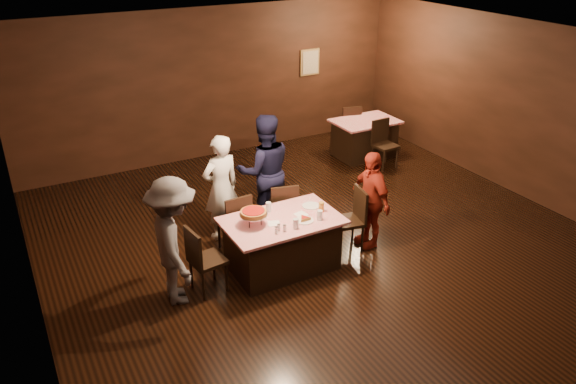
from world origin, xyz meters
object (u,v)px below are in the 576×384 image
object	(u,v)px
diner_red_shirt	(370,199)
plate_empty	(311,206)
chair_far_right	(282,210)
diner_white_jacket	(221,188)
diner_grey_knit	(174,242)
glass_back	(269,207)
chair_end_left	(208,259)
chair_back_far	(348,126)
pizza_stand	(253,213)
glass_amber	(321,207)
main_table	(282,244)
glass_front_right	(320,215)
chair_back_near	(385,145)
diner_navy_hoodie	(265,171)
back_table	(364,138)
chair_end_right	(348,220)
chair_far_left	(234,222)
glass_front_left	(296,224)

from	to	relation	value
diner_red_shirt	plate_empty	xyz separation A→B (m)	(-0.90, 0.20, 0.03)
chair_far_right	diner_white_jacket	distance (m)	0.98
diner_grey_knit	glass_back	bearing A→B (deg)	-71.80
chair_end_left	diner_grey_knit	world-z (taller)	diner_grey_knit
chair_far_right	chair_back_far	bearing A→B (deg)	-123.96
pizza_stand	glass_amber	bearing A→B (deg)	-5.71
diner_grey_knit	main_table	bearing A→B (deg)	-83.33
glass_front_right	chair_back_far	bearing A→B (deg)	51.05
diner_white_jacket	glass_front_right	distance (m)	1.69
chair_end_left	glass_amber	bearing A→B (deg)	-98.91
glass_back	chair_end_left	bearing A→B (deg)	-164.05
chair_back_near	diner_navy_hoodie	bearing A→B (deg)	-165.88
chair_end_left	pizza_stand	xyz separation A→B (m)	(0.70, 0.05, 0.48)
diner_red_shirt	glass_back	world-z (taller)	diner_red_shirt
back_table	glass_amber	distance (m)	4.16
diner_navy_hoodie	diner_white_jacket	bearing A→B (deg)	17.05
glass_front_right	chair_back_near	bearing A→B (deg)	38.97
chair_end_right	chair_far_left	bearing A→B (deg)	-105.93
main_table	pizza_stand	distance (m)	0.70
diner_navy_hoodie	diner_grey_knit	world-z (taller)	diner_navy_hoodie
chair_back_near	diner_red_shirt	xyz separation A→B (m)	(-2.03, -2.25, 0.27)
chair_end_left	diner_grey_knit	distance (m)	0.57
glass_back	chair_back_near	bearing A→B (deg)	28.33
chair_end_right	chair_back_far	distance (m)	4.24
diner_white_jacket	plate_empty	bearing A→B (deg)	122.23
chair_back_far	chair_far_right	bearing A→B (deg)	55.65
chair_far_left	chair_end_right	bearing A→B (deg)	150.20
diner_navy_hoodie	glass_front_right	size ratio (longest dim) A/B	13.16
chair_end_left	diner_navy_hoodie	size ratio (longest dim) A/B	0.52
diner_navy_hoodie	glass_amber	xyz separation A→B (m)	(0.22, -1.33, -0.08)
diner_grey_knit	plate_empty	bearing A→B (deg)	-79.18
diner_white_jacket	diner_navy_hoodie	size ratio (longest dim) A/B	0.90
chair_far_right	glass_amber	world-z (taller)	chair_far_right
chair_back_near	diner_white_jacket	bearing A→B (deg)	-168.22
back_table	chair_back_far	size ratio (longest dim) A/B	1.37
chair_far_left	glass_amber	size ratio (longest dim) A/B	6.79
back_table	chair_end_right	bearing A→B (deg)	-129.39
chair_far_left	main_table	bearing A→B (deg)	114.84
chair_far_left	glass_front_left	bearing A→B (deg)	109.96
pizza_stand	glass_front_left	xyz separation A→B (m)	(0.45, -0.35, -0.11)
main_table	chair_far_right	xyz separation A→B (m)	(0.40, 0.75, 0.09)
diner_grey_knit	glass_amber	distance (m)	2.12
pizza_stand	glass_front_right	distance (m)	0.91
diner_white_jacket	glass_front_right	xyz separation A→B (m)	(0.83, -1.47, 0.01)
main_table	chair_far_right	distance (m)	0.85
chair_end_right	pizza_stand	size ratio (longest dim) A/B	2.50
chair_far_left	diner_red_shirt	size ratio (longest dim) A/B	0.63
pizza_stand	chair_back_near	bearing A→B (deg)	29.03
chair_end_left	pizza_stand	world-z (taller)	pizza_stand
main_table	diner_white_jacket	bearing A→B (deg)	107.36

